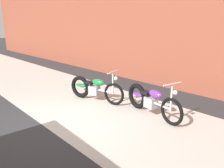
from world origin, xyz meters
The scene contains 5 objects.
ground_plane centered at (0.00, 0.00, 0.00)m, with size 80.00×80.00×0.00m, color #2D2D30.
sidewalk_slab centered at (0.00, 1.75, 0.00)m, with size 36.00×3.50×0.01m, color #B2ADA3.
brick_building_wall centered at (0.00, 5.20, 2.38)m, with size 36.00×0.50×4.77m, color brown.
motorcycle_green centered at (-0.81, 1.99, 0.40)m, with size 1.97×0.76×1.03m.
motorcycle_purple centered at (1.09, 2.42, 0.40)m, with size 1.99×0.69×1.03m.
Camera 1 is at (4.38, -2.02, 2.32)m, focal length 34.55 mm.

